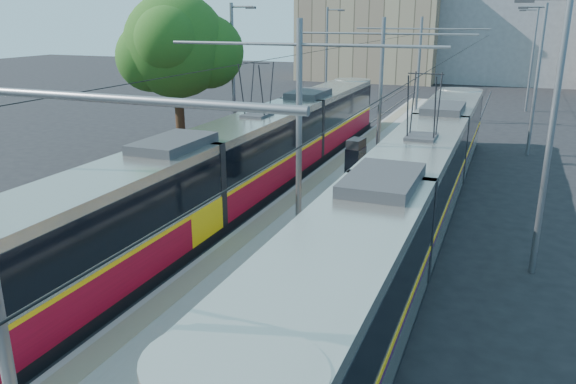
% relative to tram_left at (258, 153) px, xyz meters
% --- Properties ---
extents(ground, '(160.00, 160.00, 0.00)m').
position_rel_tram_left_xyz_m(ground, '(3.60, -12.52, -1.70)').
color(ground, black).
rests_on(ground, ground).
extents(platform, '(4.00, 50.00, 0.30)m').
position_rel_tram_left_xyz_m(platform, '(3.60, 4.48, -1.55)').
color(platform, gray).
rests_on(platform, ground).
extents(tactile_strip_left, '(0.70, 50.00, 0.01)m').
position_rel_tram_left_xyz_m(tactile_strip_left, '(2.15, 4.48, -1.40)').
color(tactile_strip_left, gray).
rests_on(tactile_strip_left, platform).
extents(tactile_strip_right, '(0.70, 50.00, 0.01)m').
position_rel_tram_left_xyz_m(tactile_strip_right, '(5.05, 4.48, -1.40)').
color(tactile_strip_right, gray).
rests_on(tactile_strip_right, platform).
extents(rails, '(8.71, 70.00, 0.03)m').
position_rel_tram_left_xyz_m(rails, '(3.60, 4.48, -1.69)').
color(rails, gray).
rests_on(rails, ground).
extents(tram_left, '(2.43, 32.28, 5.50)m').
position_rel_tram_left_xyz_m(tram_left, '(0.00, 0.00, 0.00)').
color(tram_left, black).
rests_on(tram_left, ground).
extents(tram_right, '(2.43, 30.64, 5.50)m').
position_rel_tram_left_xyz_m(tram_right, '(7.20, -2.00, 0.15)').
color(tram_right, black).
rests_on(tram_right, ground).
extents(catenary, '(9.20, 70.00, 7.00)m').
position_rel_tram_left_xyz_m(catenary, '(3.60, 1.64, 2.82)').
color(catenary, slate).
rests_on(catenary, platform).
extents(street_lamps, '(15.18, 38.22, 8.00)m').
position_rel_tram_left_xyz_m(street_lamps, '(3.60, 8.48, 2.48)').
color(street_lamps, slate).
rests_on(street_lamps, ground).
extents(shelter, '(0.69, 1.03, 2.16)m').
position_rel_tram_left_xyz_m(shelter, '(4.14, 0.86, -0.27)').
color(shelter, black).
rests_on(shelter, platform).
extents(tree, '(5.89, 5.45, 8.56)m').
position_rel_tram_left_xyz_m(tree, '(-6.03, 4.20, 4.09)').
color(tree, '#382314').
rests_on(tree, ground).
extents(building_left, '(16.32, 12.24, 11.95)m').
position_rel_tram_left_xyz_m(building_left, '(-6.40, 47.48, 4.28)').
color(building_left, '#998768').
rests_on(building_left, ground).
extents(building_centre, '(18.36, 14.28, 17.07)m').
position_rel_tram_left_xyz_m(building_centre, '(9.60, 51.48, 6.84)').
color(building_centre, gray).
rests_on(building_centre, ground).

